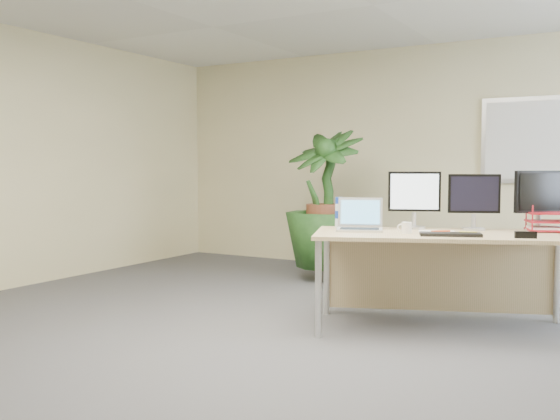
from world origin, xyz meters
The scene contains 17 objects.
floor centered at (0.00, 0.00, 0.00)m, with size 8.00×8.00×0.00m, color #45454A.
back_wall centered at (0.00, 4.00, 1.35)m, with size 7.00×0.04×2.70m, color beige.
whiteboard centered at (1.20, 3.97, 1.55)m, with size 1.30×0.04×0.95m.
desk centered at (0.79, 1.53, 0.59)m, with size 2.13×1.47×0.75m.
floor_plant centered at (-0.89, 2.86, 0.75)m, with size 0.84×0.84×1.50m, color #183B15.
monitor_left centered at (0.52, 1.63, 1.02)m, with size 0.41×0.19×0.47m.
monitor_right centered at (0.97, 1.76, 1.01)m, with size 0.39×0.18×0.45m.
monitor_dark centered at (1.43, 1.95, 1.03)m, with size 0.33×0.33×0.48m.
laptop centered at (0.18, 1.30, 0.82)m, with size 0.45×0.42×0.26m.
keyboard centered at (0.92, 1.24, 0.77)m, with size 0.44×0.15×0.02m, color black.
coffee_mug centered at (0.58, 1.26, 0.80)m, with size 0.11×0.08×0.09m.
spiral_notebook centered at (0.78, 1.39, 0.76)m, with size 0.27×0.20×0.01m, color white.
orange_pen centered at (0.81, 1.38, 0.77)m, with size 0.01×0.01×0.15m, color #DA4518.
yellow_highlighter centered at (1.00, 1.46, 0.76)m, with size 0.02×0.02×0.13m, color #FDF51A.
water_bottle centered at (-0.05, 1.41, 0.88)m, with size 0.07×0.07×0.25m.
letter_tray centered at (1.50, 1.93, 0.82)m, with size 0.38×0.33×0.15m.
stapler centered at (1.42, 1.36, 0.78)m, with size 0.15×0.04×0.05m, color black.
Camera 1 is at (2.10, -3.33, 1.26)m, focal length 40.00 mm.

